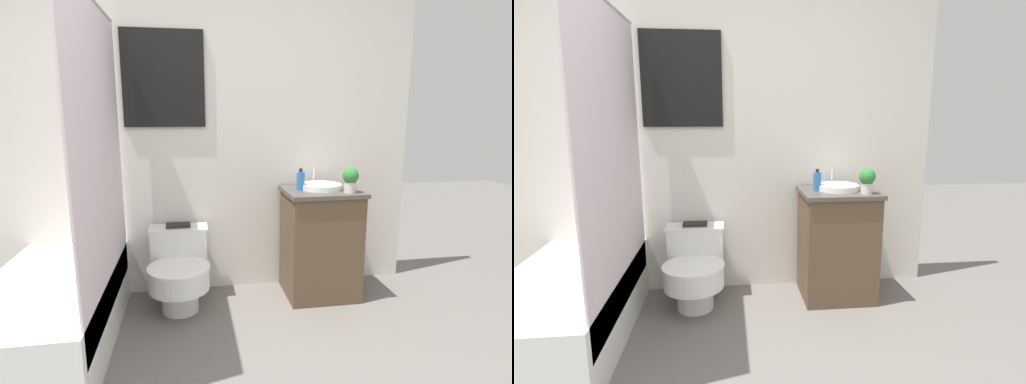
% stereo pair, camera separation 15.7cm
% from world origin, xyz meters
% --- Properties ---
extents(wall_back, '(3.41, 0.07, 2.50)m').
position_xyz_m(wall_back, '(-0.00, 1.89, 1.26)').
color(wall_back, silver).
rests_on(wall_back, ground_plane).
extents(shower_area, '(0.70, 1.36, 1.98)m').
position_xyz_m(shower_area, '(-0.84, 1.19, 0.27)').
color(shower_area, white).
rests_on(shower_area, ground_plane).
extents(toilet, '(0.43, 0.57, 0.55)m').
position_xyz_m(toilet, '(-0.12, 1.57, 0.28)').
color(toilet, white).
rests_on(toilet, ground_plane).
extents(vanity, '(0.55, 0.47, 0.82)m').
position_xyz_m(vanity, '(0.93, 1.62, 0.41)').
color(vanity, brown).
rests_on(vanity, ground_plane).
extents(sink, '(0.30, 0.34, 0.13)m').
position_xyz_m(sink, '(0.93, 1.64, 0.84)').
color(sink, white).
rests_on(sink, vanity).
extents(soap_bottle, '(0.06, 0.06, 0.16)m').
position_xyz_m(soap_bottle, '(0.77, 1.63, 0.89)').
color(soap_bottle, '#2D6BB2').
rests_on(soap_bottle, vanity).
extents(potted_plant, '(0.11, 0.11, 0.18)m').
position_xyz_m(potted_plant, '(1.09, 1.48, 0.92)').
color(potted_plant, beige).
rests_on(potted_plant, vanity).
extents(book_on_tank, '(0.17, 0.09, 0.02)m').
position_xyz_m(book_on_tank, '(-0.12, 1.72, 0.56)').
color(book_on_tank, black).
rests_on(book_on_tank, toilet).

